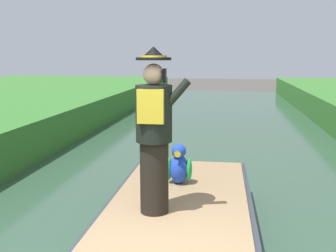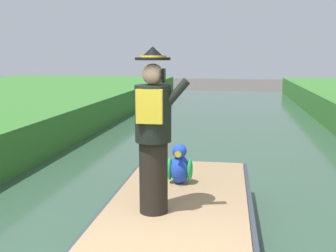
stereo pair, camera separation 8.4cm
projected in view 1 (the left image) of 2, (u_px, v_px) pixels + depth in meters
The scene contains 3 objects.
boat at pixel (178, 226), 4.87m from camera, with size 1.87×4.23×0.61m.
person_pirate at pixel (154, 132), 4.37m from camera, with size 0.61×0.42×1.85m.
parrot_plush at pixel (179, 166), 5.50m from camera, with size 0.36×0.35×0.57m.
Camera 1 is at (0.57, -2.81, 2.47)m, focal length 42.55 mm.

